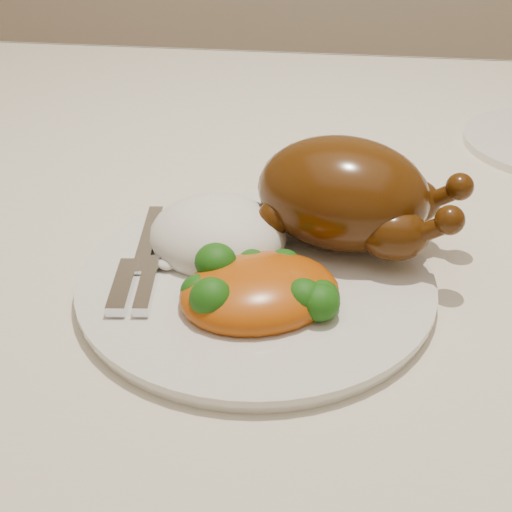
# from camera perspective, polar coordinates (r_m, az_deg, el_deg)

# --- Properties ---
(dining_table) EXTENTS (1.60, 0.90, 0.76)m
(dining_table) POSITION_cam_1_polar(r_m,az_deg,el_deg) (0.79, 8.84, -2.44)
(dining_table) COLOR brown
(dining_table) RESTS_ON floor
(tablecloth) EXTENTS (1.73, 1.03, 0.18)m
(tablecloth) POSITION_cam_1_polar(r_m,az_deg,el_deg) (0.75, 9.30, 2.13)
(tablecloth) COLOR beige
(tablecloth) RESTS_ON dining_table
(dinner_plate) EXTENTS (0.36, 0.36, 0.01)m
(dinner_plate) POSITION_cam_1_polar(r_m,az_deg,el_deg) (0.60, 0.00, -2.12)
(dinner_plate) COLOR silver
(dinner_plate) RESTS_ON tablecloth
(roast_chicken) EXTENTS (0.20, 0.15, 0.10)m
(roast_chicken) POSITION_cam_1_polar(r_m,az_deg,el_deg) (0.63, 7.33, 4.89)
(roast_chicken) COLOR #4D2708
(roast_chicken) RESTS_ON dinner_plate
(rice_mound) EXTENTS (0.14, 0.13, 0.06)m
(rice_mound) POSITION_cam_1_polar(r_m,az_deg,el_deg) (0.63, -3.07, 1.59)
(rice_mound) COLOR silver
(rice_mound) RESTS_ON dinner_plate
(mac_and_cheese) EXTENTS (0.16, 0.14, 0.05)m
(mac_and_cheese) POSITION_cam_1_polar(r_m,az_deg,el_deg) (0.56, 0.65, -2.75)
(mac_and_cheese) COLOR #B74B0B
(mac_and_cheese) RESTS_ON dinner_plate
(cutlery) EXTENTS (0.04, 0.17, 0.01)m
(cutlery) POSITION_cam_1_polar(r_m,az_deg,el_deg) (0.60, -9.09, -1.07)
(cutlery) COLOR silver
(cutlery) RESTS_ON dinner_plate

